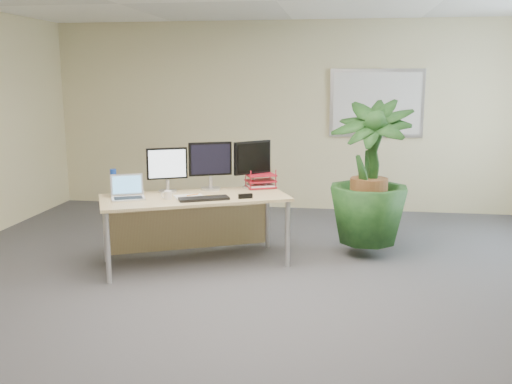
# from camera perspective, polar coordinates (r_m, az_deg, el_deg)

# --- Properties ---
(floor) EXTENTS (8.00, 8.00, 0.00)m
(floor) POSITION_cam_1_polar(r_m,az_deg,el_deg) (4.73, -1.07, -12.32)
(floor) COLOR #424247
(floor) RESTS_ON ground
(back_wall) EXTENTS (7.00, 0.04, 2.70)m
(back_wall) POSITION_cam_1_polar(r_m,az_deg,el_deg) (8.32, 3.54, 7.54)
(back_wall) COLOR beige
(back_wall) RESTS_ON floor
(whiteboard) EXTENTS (1.30, 0.04, 0.95)m
(whiteboard) POSITION_cam_1_polar(r_m,az_deg,el_deg) (8.25, 11.96, 8.69)
(whiteboard) COLOR silver
(whiteboard) RESTS_ON back_wall
(desk) EXTENTS (2.03, 1.50, 0.72)m
(desk) POSITION_cam_1_polar(r_m,az_deg,el_deg) (5.94, -6.31, -1.65)
(desk) COLOR tan
(desk) RESTS_ON floor
(floor_plant) EXTENTS (1.06, 1.06, 1.50)m
(floor_plant) POSITION_cam_1_polar(r_m,az_deg,el_deg) (6.19, 11.21, 0.45)
(floor_plant) COLOR #153A16
(floor_plant) RESTS_ON floor
(monitor_left) EXTENTS (0.40, 0.21, 0.47)m
(monitor_left) POSITION_cam_1_polar(r_m,az_deg,el_deg) (6.01, -8.88, 2.49)
(monitor_left) COLOR silver
(monitor_left) RESTS_ON desk
(monitor_right) EXTENTS (0.44, 0.23, 0.51)m
(monitor_right) POSITION_cam_1_polar(r_m,az_deg,el_deg) (6.09, -4.59, 2.94)
(monitor_right) COLOR silver
(monitor_right) RESTS_ON desk
(monitor_dark) EXTENTS (0.36, 0.35, 0.51)m
(monitor_dark) POSITION_cam_1_polar(r_m,az_deg,el_deg) (6.18, -0.35, 3.10)
(monitor_dark) COLOR silver
(monitor_dark) RESTS_ON desk
(laptop) EXTENTS (0.41, 0.39, 0.23)m
(laptop) POSITION_cam_1_polar(r_m,az_deg,el_deg) (5.82, -12.71, -0.04)
(laptop) COLOR silver
(laptop) RESTS_ON desk
(keyboard) EXTENTS (0.51, 0.35, 0.03)m
(keyboard) POSITION_cam_1_polar(r_m,az_deg,el_deg) (5.63, -5.24, -0.66)
(keyboard) COLOR black
(keyboard) RESTS_ON desk
(coffee_mug) EXTENTS (0.11, 0.08, 0.08)m
(coffee_mug) POSITION_cam_1_polar(r_m,az_deg,el_deg) (5.69, -8.81, -0.31)
(coffee_mug) COLOR silver
(coffee_mug) RESTS_ON desk
(spiral_notebook) EXTENTS (0.35, 0.32, 0.01)m
(spiral_notebook) POSITION_cam_1_polar(r_m,az_deg,el_deg) (5.76, -6.68, -0.48)
(spiral_notebook) COLOR white
(spiral_notebook) RESTS_ON desk
(orange_pen) EXTENTS (0.10, 0.11, 0.01)m
(orange_pen) POSITION_cam_1_polar(r_m,az_deg,el_deg) (5.80, -6.36, -0.28)
(orange_pen) COLOR orange
(orange_pen) RESTS_ON spiral_notebook
(yellow_highlighter) EXTENTS (0.12, 0.07, 0.02)m
(yellow_highlighter) POSITION_cam_1_polar(r_m,az_deg,el_deg) (5.78, -4.42, -0.38)
(yellow_highlighter) COLOR yellow
(yellow_highlighter) RESTS_ON desk
(water_bottle) EXTENTS (0.07, 0.07, 0.27)m
(water_bottle) POSITION_cam_1_polar(r_m,az_deg,el_deg) (6.01, -14.05, 0.92)
(water_bottle) COLOR silver
(water_bottle) RESTS_ON desk
(letter_tray) EXTENTS (0.38, 0.34, 0.14)m
(letter_tray) POSITION_cam_1_polar(r_m,az_deg,el_deg) (6.21, 0.46, 1.01)
(letter_tray) COLOR #A51424
(letter_tray) RESTS_ON desk
(stapler) EXTENTS (0.15, 0.09, 0.05)m
(stapler) POSITION_cam_1_polar(r_m,az_deg,el_deg) (5.67, -1.07, -0.41)
(stapler) COLOR black
(stapler) RESTS_ON desk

